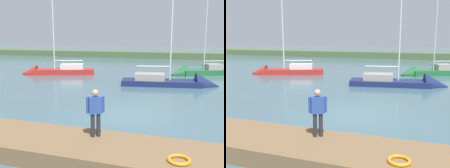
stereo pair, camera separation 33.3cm
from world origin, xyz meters
The scene contains 8 objects.
ground_plane centered at (0.00, 0.00, 0.00)m, with size 200.00×200.00×0.00m, color #42606B.
far_shoreline centered at (0.00, -40.79, 0.00)m, with size 180.00×8.00×2.40m, color #4C603D.
dock_pier centered at (0.00, 5.42, 0.30)m, with size 23.95×2.51×0.60m, color brown.
life_ring_buoy centered at (-2.99, 5.92, 0.65)m, with size 0.66×0.66×0.10m, color orange.
sailboat_near_dock centered at (-1.76, -9.42, 0.15)m, with size 8.25×3.36×8.70m.
sailboat_behind_pier centered at (-3.34, -16.82, 0.19)m, with size 7.22×4.98×9.02m.
sailboat_mid_channel centered at (11.71, -12.41, 0.20)m, with size 8.07×4.58×10.31m.
person_on_dock centered at (-0.08, 4.89, 1.56)m, with size 0.56×0.42×1.68m.
Camera 1 is at (-3.36, 13.04, 4.01)m, focal length 42.38 mm.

